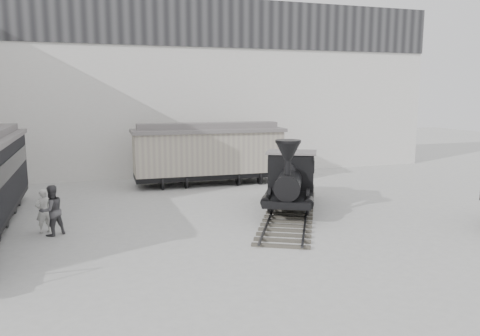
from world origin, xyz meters
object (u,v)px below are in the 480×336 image
object	(u,v)px
visitor_b	(52,210)
visitor_a	(43,211)
locomotive	(291,184)
boxcar	(208,152)

from	to	relation	value
visitor_b	visitor_a	bearing A→B (deg)	-86.16
locomotive	visitor_b	size ratio (longest dim) A/B	4.90
boxcar	visitor_b	bearing A→B (deg)	-133.80
locomotive	boxcar	world-z (taller)	boxcar
boxcar	visitor_b	distance (m)	11.17
boxcar	visitor_a	distance (m)	11.10
locomotive	boxcar	bearing A→B (deg)	132.63
visitor_a	visitor_b	size ratio (longest dim) A/B	0.89
locomotive	boxcar	xyz separation A→B (m)	(-1.95, 7.19, 0.64)
visitor_a	visitor_b	world-z (taller)	visitor_b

